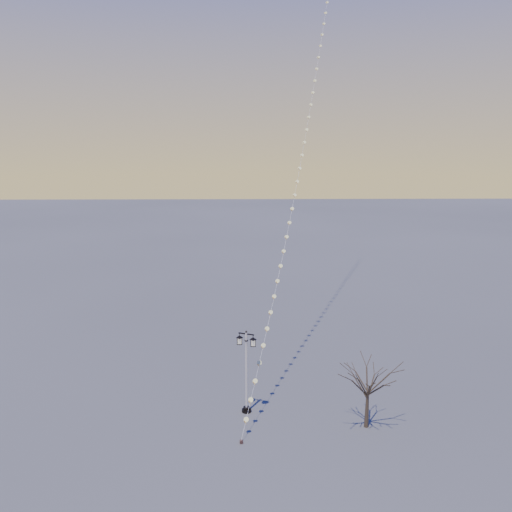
{
  "coord_description": "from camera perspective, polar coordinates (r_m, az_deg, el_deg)",
  "views": [
    {
      "loc": [
        -0.74,
        -28.83,
        17.47
      ],
      "look_at": [
        -0.02,
        6.36,
        10.13
      ],
      "focal_mm": 36.78,
      "sensor_mm": 36.0,
      "label": 1
    }
  ],
  "objects": [
    {
      "name": "street_lamp",
      "position": [
        35.38,
        -1.05,
        -12.04
      ],
      "size": [
        1.39,
        0.87,
        5.74
      ],
      "rotation": [
        0.0,
        0.0,
        -0.39
      ],
      "color": "black",
      "rests_on": "ground"
    },
    {
      "name": "kite_train",
      "position": [
        48.76,
        5.36,
        15.97
      ],
      "size": [
        11.93,
        40.18,
        42.31
      ],
      "rotation": [
        0.0,
        0.0,
        0.35
      ],
      "color": "#39241E",
      "rests_on": "ground"
    },
    {
      "name": "ground",
      "position": [
        33.72,
        0.27,
        -19.42
      ],
      "size": [
        300.0,
        300.0,
        0.0
      ],
      "primitive_type": "plane",
      "color": "#4C4D4D",
      "rests_on": "ground"
    },
    {
      "name": "bare_tree",
      "position": [
        34.37,
        12.11,
        -13.21
      ],
      "size": [
        2.69,
        2.69,
        4.46
      ],
      "rotation": [
        0.0,
        0.0,
        -0.34
      ],
      "color": "#3A2E1F",
      "rests_on": "ground"
    }
  ]
}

